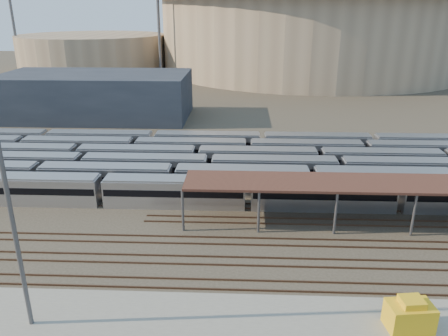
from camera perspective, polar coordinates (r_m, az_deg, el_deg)
ground at (r=49.38m, az=3.84°, el=-9.05°), size 420.00×420.00×0.00m
apron at (r=37.15m, az=-3.91°, el=-20.19°), size 50.00×9.00×0.20m
subway_trains at (r=65.47m, az=2.78°, el=0.33°), size 128.46×23.90×3.60m
inspection_shed at (r=55.92m, az=27.05°, el=-2.09°), size 60.30×6.00×5.30m
empty_tracks at (r=45.05m, az=3.97°, el=-12.08°), size 170.00×9.62×0.18m
stadium at (r=185.06m, az=11.22°, el=17.63°), size 124.00×124.00×32.50m
secondary_arena at (r=183.46m, az=-16.68°, el=14.19°), size 56.00×56.00×14.00m
service_building at (r=105.37m, az=-16.36°, el=9.07°), size 42.00×20.00×10.00m
floodlight_0 at (r=155.69m, az=-8.56°, el=18.87°), size 4.00×1.00×38.40m
floodlight_1 at (r=183.22m, az=-25.92°, el=17.36°), size 4.00×1.00×38.40m
floodlight_3 at (r=203.21m, az=0.06°, el=19.39°), size 4.00×1.00×38.40m
yard_light_pole at (r=35.39m, az=-26.17°, el=-4.73°), size 0.81×0.36×20.38m
yellow_equipment at (r=39.15m, az=23.04°, el=-17.39°), size 3.74×2.60×2.19m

